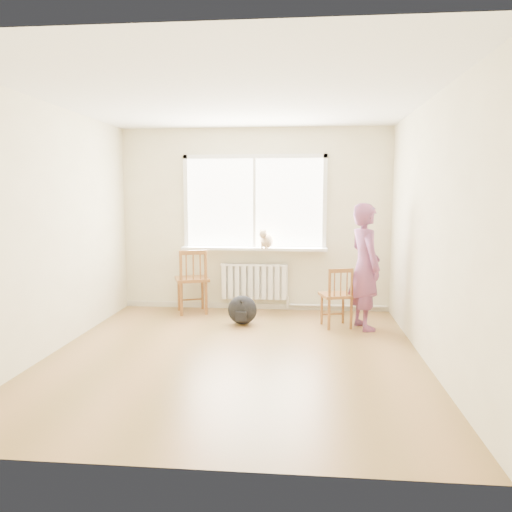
% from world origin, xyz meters
% --- Properties ---
extents(floor, '(4.50, 4.50, 0.00)m').
position_xyz_m(floor, '(0.00, 0.00, 0.00)').
color(floor, olive).
rests_on(floor, ground).
extents(ceiling, '(4.50, 4.50, 0.00)m').
position_xyz_m(ceiling, '(0.00, 0.00, 2.70)').
color(ceiling, white).
rests_on(ceiling, back_wall).
extents(back_wall, '(4.00, 0.01, 2.70)m').
position_xyz_m(back_wall, '(0.00, 2.25, 1.35)').
color(back_wall, beige).
rests_on(back_wall, ground).
extents(window, '(2.12, 0.05, 1.42)m').
position_xyz_m(window, '(0.00, 2.22, 1.66)').
color(window, white).
rests_on(window, back_wall).
extents(windowsill, '(2.15, 0.22, 0.04)m').
position_xyz_m(windowsill, '(0.00, 2.14, 0.93)').
color(windowsill, white).
rests_on(windowsill, back_wall).
extents(radiator, '(1.00, 0.12, 0.55)m').
position_xyz_m(radiator, '(0.00, 2.16, 0.44)').
color(radiator, white).
rests_on(radiator, back_wall).
extents(heating_pipe, '(1.40, 0.04, 0.04)m').
position_xyz_m(heating_pipe, '(1.25, 2.19, 0.08)').
color(heating_pipe, silver).
rests_on(heating_pipe, back_wall).
extents(baseboard, '(4.00, 0.03, 0.08)m').
position_xyz_m(baseboard, '(0.00, 2.23, 0.04)').
color(baseboard, beige).
rests_on(baseboard, ground).
extents(chair_left, '(0.59, 0.58, 0.94)m').
position_xyz_m(chair_left, '(-0.87, 1.86, 0.48)').
color(chair_left, '#905D29').
rests_on(chair_left, floor).
extents(chair_right, '(0.48, 0.47, 0.79)m').
position_xyz_m(chair_right, '(1.18, 1.27, 0.40)').
color(chair_right, '#905D29').
rests_on(chair_right, floor).
extents(person, '(0.56, 0.68, 1.62)m').
position_xyz_m(person, '(1.52, 1.26, 0.81)').
color(person, '#AC3961').
rests_on(person, floor).
extents(cat, '(0.28, 0.42, 0.29)m').
position_xyz_m(cat, '(0.19, 2.05, 1.07)').
color(cat, '#D0B48E').
rests_on(cat, windowsill).
extents(backpack, '(0.43, 0.35, 0.39)m').
position_xyz_m(backpack, '(-0.08, 1.31, 0.19)').
color(backpack, black).
rests_on(backpack, floor).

